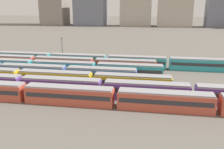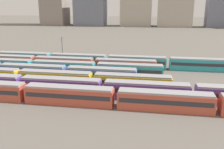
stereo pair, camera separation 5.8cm
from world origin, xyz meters
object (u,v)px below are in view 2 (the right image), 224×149
object	(u,v)px
train_track_2	(55,78)
train_track_0	(116,98)
train_track_4	(63,68)
train_track_3	(33,71)
train_track_6	(137,62)
catenary_pole_1	(62,48)
train_track_1	(146,91)
train_track_5	(64,63)

from	to	relation	value
train_track_2	train_track_0	bearing A→B (deg)	-32.16
train_track_0	train_track_2	distance (m)	19.54
train_track_4	train_track_3	bearing A→B (deg)	-142.29
train_track_6	catenary_pole_1	bearing A→B (deg)	173.07
train_track_1	catenary_pole_1	bearing A→B (deg)	135.07
train_track_5	train_track_6	bearing A→B (deg)	13.36
train_track_4	catenary_pole_1	size ratio (longest dim) A/B	6.37
train_track_0	train_track_4	size ratio (longest dim) A/B	1.34
train_track_5	train_track_6	xyz separation A→B (m)	(21.90, 5.20, 0.00)
train_track_4	train_track_6	xyz separation A→B (m)	(20.14, 10.40, 0.00)
train_track_1	catenary_pole_1	distance (m)	41.28
train_track_1	train_track_6	size ratio (longest dim) A/B	1.00
train_track_0	train_track_4	xyz separation A→B (m)	(-18.20, 20.80, -0.00)
train_track_3	catenary_pole_1	bearing A→B (deg)	85.15
train_track_0	train_track_2	xyz separation A→B (m)	(-16.54, 10.40, -0.00)
train_track_0	train_track_6	bearing A→B (deg)	86.45
train_track_5	train_track_3	bearing A→B (deg)	-115.51
train_track_2	catenary_pole_1	world-z (taller)	catenary_pole_1
train_track_0	train_track_1	bearing A→B (deg)	41.87
train_track_0	train_track_1	xyz separation A→B (m)	(5.80, 5.20, 0.00)
train_track_3	train_track_5	xyz separation A→B (m)	(4.96, 10.40, 0.00)
train_track_0	catenary_pole_1	world-z (taller)	catenary_pole_1
train_track_5	catenary_pole_1	bearing A→B (deg)	112.20
train_track_1	train_track_4	size ratio (longest dim) A/B	1.68
train_track_3	train_track_5	world-z (taller)	same
train_track_1	train_track_3	bearing A→B (deg)	161.30
catenary_pole_1	train_track_5	bearing A→B (deg)	-67.80
train_track_0	train_track_5	bearing A→B (deg)	127.52
train_track_0	train_track_4	world-z (taller)	same
train_track_5	train_track_4	bearing A→B (deg)	-71.26
train_track_5	catenary_pole_1	size ratio (longest dim) A/B	6.37
train_track_4	train_track_5	xyz separation A→B (m)	(-1.76, 5.20, 0.00)
train_track_0	train_track_3	world-z (taller)	same
train_track_2	train_track_5	distance (m)	15.97
train_track_4	catenary_pole_1	xyz separation A→B (m)	(-5.14, 13.47, 3.00)
train_track_4	train_track_6	world-z (taller)	same
train_track_3	train_track_4	world-z (taller)	same
train_track_3	train_track_4	distance (m)	8.50
train_track_3	train_track_6	bearing A→B (deg)	30.14
train_track_6	train_track_2	bearing A→B (deg)	-131.61
train_track_2	train_track_6	distance (m)	27.82
train_track_1	train_track_5	xyz separation A→B (m)	(-25.77, 20.80, -0.00)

